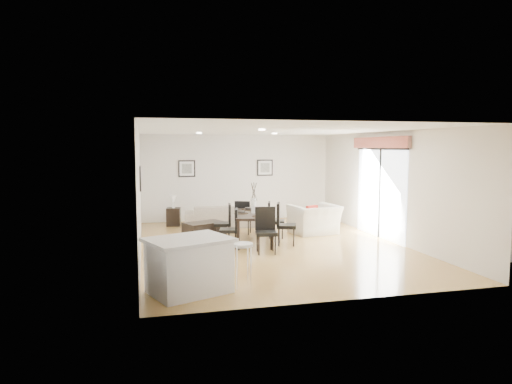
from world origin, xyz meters
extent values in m
plane|color=tan|center=(0.00, 0.00, 0.00)|extent=(8.00, 8.00, 0.00)
cube|color=silver|center=(0.00, 4.00, 1.35)|extent=(6.00, 0.04, 2.70)
cube|color=silver|center=(0.00, -4.00, 1.35)|extent=(6.00, 0.04, 2.70)
cube|color=silver|center=(-3.00, 0.00, 1.35)|extent=(0.04, 8.00, 2.70)
cube|color=silver|center=(3.00, 0.00, 1.35)|extent=(0.04, 8.00, 2.70)
cube|color=white|center=(0.00, 0.00, 2.70)|extent=(6.00, 8.00, 0.02)
imported|color=#A29484|center=(-0.68, 2.80, 0.32)|extent=(2.27, 1.06, 0.64)
imported|color=beige|center=(1.50, 1.12, 0.39)|extent=(1.34, 1.22, 0.77)
imported|color=#3B5524|center=(5.80, -0.39, 0.36)|extent=(0.80, 0.75, 0.72)
imported|color=#3B5524|center=(5.87, 1.64, 0.30)|extent=(0.44, 0.44, 0.61)
cube|color=black|center=(-0.33, 0.41, 0.70)|extent=(1.20, 1.88, 0.06)
cylinder|color=black|center=(-0.86, -0.31, 0.33)|extent=(0.07, 0.07, 0.67)
cylinder|color=black|center=(-0.54, 1.28, 0.33)|extent=(0.07, 0.07, 0.67)
cylinder|color=black|center=(-0.12, -0.46, 0.33)|extent=(0.07, 0.07, 0.67)
cylinder|color=black|center=(0.20, 1.13, 0.33)|extent=(0.07, 0.07, 0.67)
cube|color=black|center=(-1.03, -0.03, 0.41)|extent=(0.49, 0.49, 0.07)
cube|color=black|center=(-0.86, -0.07, 0.67)|extent=(0.15, 0.41, 0.49)
cylinder|color=black|center=(-1.15, 0.17, 0.19)|extent=(0.03, 0.03, 0.37)
cylinder|color=black|center=(-0.83, 0.09, 0.19)|extent=(0.03, 0.03, 0.37)
cylinder|color=black|center=(-1.22, -0.14, 0.19)|extent=(0.03, 0.03, 0.37)
cylinder|color=black|center=(-0.91, -0.22, 0.19)|extent=(0.03, 0.03, 0.37)
cube|color=black|center=(-1.03, 0.84, 0.41)|extent=(0.47, 0.47, 0.07)
cube|color=black|center=(-0.85, 0.82, 0.67)|extent=(0.11, 0.41, 0.49)
cylinder|color=black|center=(-1.16, 1.03, 0.19)|extent=(0.03, 0.03, 0.37)
cylinder|color=black|center=(-0.84, 0.98, 0.19)|extent=(0.03, 0.03, 0.37)
cylinder|color=black|center=(-1.21, 0.71, 0.19)|extent=(0.03, 0.03, 0.37)
cylinder|color=black|center=(-0.89, 0.66, 0.19)|extent=(0.03, 0.03, 0.37)
cube|color=black|center=(0.36, -0.03, 0.45)|extent=(0.57, 0.57, 0.08)
cube|color=black|center=(0.18, 0.04, 0.73)|extent=(0.20, 0.44, 0.54)
cylinder|color=black|center=(0.47, -0.25, 0.20)|extent=(0.04, 0.04, 0.41)
cylinder|color=black|center=(0.14, -0.13, 0.20)|extent=(0.04, 0.04, 0.41)
cylinder|color=black|center=(0.59, 0.08, 0.20)|extent=(0.04, 0.04, 0.41)
cylinder|color=black|center=(0.26, 0.20, 0.20)|extent=(0.04, 0.04, 0.41)
cube|color=black|center=(0.36, 0.84, 0.41)|extent=(0.52, 0.52, 0.07)
cube|color=black|center=(0.19, 0.90, 0.67)|extent=(0.17, 0.41, 0.49)
cylinder|color=black|center=(0.47, 0.64, 0.19)|extent=(0.03, 0.03, 0.38)
cylinder|color=black|center=(0.16, 0.74, 0.19)|extent=(0.03, 0.03, 0.38)
cylinder|color=black|center=(0.56, 0.95, 0.19)|extent=(0.03, 0.03, 0.38)
cylinder|color=black|center=(0.26, 1.04, 0.19)|extent=(0.03, 0.03, 0.38)
cube|color=black|center=(-0.33, -0.75, 0.45)|extent=(0.51, 0.51, 0.08)
cube|color=black|center=(-0.30, -0.56, 0.73)|extent=(0.45, 0.12, 0.54)
cylinder|color=black|center=(-0.53, -0.90, 0.21)|extent=(0.04, 0.04, 0.41)
cylinder|color=black|center=(-0.48, -0.55, 0.21)|extent=(0.04, 0.04, 0.41)
cylinder|color=black|center=(-0.18, -0.95, 0.21)|extent=(0.04, 0.04, 0.41)
cylinder|color=black|center=(-0.13, -0.60, 0.21)|extent=(0.04, 0.04, 0.41)
cube|color=black|center=(-0.33, 1.57, 0.40)|extent=(0.53, 0.53, 0.07)
cube|color=black|center=(-0.40, 1.40, 0.66)|extent=(0.39, 0.20, 0.48)
cylinder|color=black|center=(-0.13, 1.65, 0.18)|extent=(0.03, 0.03, 0.37)
cylinder|color=black|center=(-0.25, 1.36, 0.18)|extent=(0.03, 0.03, 0.37)
cylinder|color=black|center=(-0.42, 1.77, 0.18)|extent=(0.03, 0.03, 0.37)
cylinder|color=black|center=(-0.54, 1.48, 0.18)|extent=(0.03, 0.03, 0.37)
cylinder|color=white|center=(-0.33, 0.41, 0.90)|extent=(0.12, 0.12, 0.36)
cylinder|color=black|center=(-0.02, 0.41, 0.73)|extent=(0.35, 0.35, 0.01)
cylinder|color=black|center=(-0.02, 0.41, 0.76)|extent=(0.18, 0.18, 0.05)
cylinder|color=black|center=(-0.33, 0.97, 0.73)|extent=(0.35, 0.35, 0.01)
cylinder|color=black|center=(-0.33, 0.97, 0.76)|extent=(0.18, 0.18, 0.05)
cylinder|color=black|center=(-0.64, 0.41, 0.73)|extent=(0.35, 0.35, 0.01)
cylinder|color=black|center=(-0.64, 0.41, 0.76)|extent=(0.18, 0.18, 0.05)
cylinder|color=black|center=(-0.33, -0.16, 0.73)|extent=(0.35, 0.35, 0.01)
cylinder|color=black|center=(-0.33, -0.16, 0.76)|extent=(0.18, 0.18, 0.05)
cube|color=black|center=(-1.42, 1.32, 0.20)|extent=(1.15, 0.96, 0.40)
cube|color=black|center=(-2.07, 3.29, 0.26)|extent=(0.45, 0.45, 0.53)
cylinder|color=white|center=(-2.07, 3.29, 0.61)|extent=(0.09, 0.09, 0.16)
cone|color=silver|center=(-2.07, 3.29, 0.79)|extent=(0.19, 0.19, 0.21)
cube|color=maroon|center=(1.39, 1.01, 0.61)|extent=(0.35, 0.23, 0.34)
cube|color=white|center=(-2.23, -3.05, 0.41)|extent=(1.40, 1.24, 0.82)
cube|color=silver|center=(-2.23, -3.05, 0.85)|extent=(1.53, 1.37, 0.06)
cylinder|color=silver|center=(-1.36, -3.05, 0.73)|extent=(0.34, 0.34, 0.05)
cylinder|color=silver|center=(-1.24, -2.94, 0.36)|extent=(0.02, 0.02, 0.73)
cylinder|color=silver|center=(-1.47, -2.94, 0.36)|extent=(0.02, 0.02, 0.73)
cylinder|color=silver|center=(-1.47, -3.17, 0.36)|extent=(0.02, 0.02, 0.73)
cylinder|color=silver|center=(-1.24, -3.17, 0.36)|extent=(0.02, 0.02, 0.73)
cube|color=black|center=(-1.60, 3.97, 1.65)|extent=(0.52, 0.03, 0.52)
cube|color=white|center=(-1.60, 3.97, 1.65)|extent=(0.44, 0.04, 0.44)
cube|color=#51524D|center=(-1.60, 3.97, 1.65)|extent=(0.30, 0.04, 0.30)
cube|color=black|center=(0.90, 3.97, 1.65)|extent=(0.52, 0.03, 0.52)
cube|color=white|center=(0.90, 3.97, 1.65)|extent=(0.44, 0.04, 0.44)
cube|color=#51524D|center=(0.90, 3.97, 1.65)|extent=(0.30, 0.04, 0.30)
cube|color=black|center=(-2.97, -0.20, 1.65)|extent=(0.03, 0.52, 0.52)
cube|color=white|center=(-2.97, -0.20, 1.65)|extent=(0.04, 0.44, 0.44)
cube|color=#51524D|center=(-2.97, -0.20, 1.65)|extent=(0.04, 0.30, 0.30)
cube|color=white|center=(2.98, 0.30, 1.12)|extent=(0.02, 2.40, 2.25)
cube|color=black|center=(2.96, 0.30, 1.12)|extent=(0.03, 0.05, 2.25)
cube|color=black|center=(2.96, 0.30, 2.27)|extent=(0.03, 2.50, 0.05)
cube|color=maroon|center=(2.92, 0.30, 2.43)|extent=(0.10, 2.70, 0.28)
plane|color=gray|center=(5.00, 0.30, 0.00)|extent=(6.00, 6.00, 0.00)
cube|color=#303133|center=(6.20, 0.30, 0.90)|extent=(0.08, 5.50, 1.80)
cube|color=brown|center=(6.05, 2.70, 1.00)|extent=(0.35, 0.35, 2.00)
camera|label=1|loc=(-2.90, -10.20, 2.32)|focal=32.00mm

